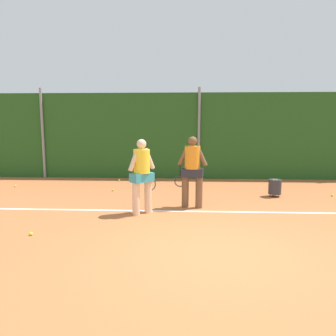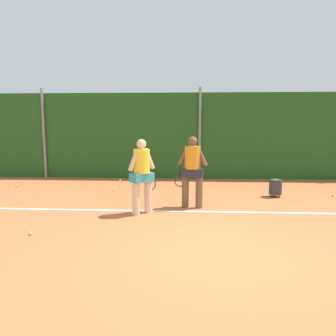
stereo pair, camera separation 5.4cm
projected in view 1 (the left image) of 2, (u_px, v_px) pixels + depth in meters
The scene contains 13 objects.
ground_plane at pixel (207, 216), 7.44m from camera, with size 31.45×31.45×0.00m, color #B76638.
hedge_fence_backdrop at pixel (199, 136), 12.14m from camera, with size 20.44×0.25×3.20m, color #23511E.
fence_post_left at pixel (43, 134), 12.23m from camera, with size 0.10×0.10×3.38m, color gray.
fence_post_center at pixel (199, 134), 11.95m from camera, with size 0.10×0.10×3.38m, color gray.
court_baseline_paint at pixel (206, 212), 7.78m from camera, with size 14.94×0.10×0.01m, color white.
player_foreground_near at pixel (142, 173), 7.47m from camera, with size 0.59×0.63×1.75m.
player_midcourt at pixel (192, 168), 8.03m from camera, with size 0.82×0.39×1.79m.
ball_hopper at pixel (275, 187), 9.30m from camera, with size 0.36×0.36×0.51m.
tennis_ball_0 at pixel (119, 180), 11.74m from camera, with size 0.07×0.07×0.07m, color #CCDB33.
tennis_ball_1 at pixel (332, 195), 9.37m from camera, with size 0.07×0.07×0.07m, color #CCDB33.
tennis_ball_2 at pixel (31, 234), 6.16m from camera, with size 0.07×0.07×0.07m, color #CCDB33.
tennis_ball_3 at pixel (15, 186), 10.71m from camera, with size 0.07×0.07×0.07m, color #CCDB33.
tennis_ball_4 at pixel (113, 190), 10.07m from camera, with size 0.07×0.07×0.07m, color #CCDB33.
Camera 1 is at (-0.56, -5.16, 2.16)m, focal length 34.60 mm.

